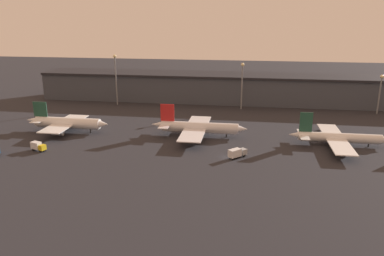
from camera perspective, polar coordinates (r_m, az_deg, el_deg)
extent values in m
plane|color=#26262B|center=(131.82, 5.23, -4.47)|extent=(600.00, 600.00, 0.00)
cube|color=#3D424C|center=(216.06, 6.85, 5.89)|extent=(225.60, 22.02, 14.71)
cube|color=black|center=(214.72, 6.92, 7.98)|extent=(225.60, 24.02, 1.20)
cylinder|color=white|center=(167.26, -18.42, 0.81)|extent=(28.49, 4.37, 4.30)
cylinder|color=#ADB2B7|center=(167.46, -18.39, 0.56)|extent=(27.06, 3.72, 3.66)
cone|color=white|center=(160.82, -13.48, 0.59)|extent=(5.17, 4.10, 4.09)
cone|color=white|center=(174.89, -23.03, 1.10)|extent=(6.46, 3.67, 3.66)
cube|color=#1E4738|center=(171.75, -22.14, 2.67)|extent=(6.03, 0.41, 6.40)
cube|color=white|center=(173.15, -22.13, 1.17)|extent=(4.33, 10.17, 0.24)
cube|color=white|center=(168.05, -18.83, 0.65)|extent=(9.53, 28.23, 0.36)
cylinder|color=gray|center=(174.80, -17.37, 0.90)|extent=(4.74, 2.38, 2.37)
cylinder|color=gray|center=(161.39, -19.78, -0.62)|extent=(4.74, 2.38, 2.37)
cylinder|color=black|center=(163.84, -15.21, -0.38)|extent=(0.50, 0.50, 1.94)
cylinder|color=black|center=(170.21, -18.49, -0.03)|extent=(0.50, 0.50, 1.94)
cylinder|color=black|center=(167.29, -19.02, -0.36)|extent=(0.50, 0.50, 1.94)
cylinder|color=silver|center=(152.96, 1.14, 0.15)|extent=(31.73, 4.14, 4.07)
cylinder|color=silver|center=(153.17, 1.14, -0.11)|extent=(30.14, 3.53, 3.46)
cone|color=silver|center=(151.71, 7.54, -0.14)|extent=(4.89, 3.88, 3.87)
cone|color=silver|center=(156.05, -5.16, 0.53)|extent=(6.11, 3.47, 3.46)
cube|color=red|center=(153.77, -3.77, 2.36)|extent=(5.70, 0.41, 7.09)
cube|color=silver|center=(155.21, -3.97, 0.59)|extent=(4.10, 13.25, 0.24)
cube|color=silver|center=(153.32, 0.55, -0.01)|extent=(9.04, 36.81, 0.36)
cylinder|color=gray|center=(163.37, 1.41, 0.54)|extent=(4.48, 2.25, 2.24)
cylinder|color=gray|center=(143.89, 0.33, -1.71)|extent=(4.48, 2.25, 2.24)
cylinder|color=black|center=(152.80, 5.26, -1.10)|extent=(0.50, 0.50, 1.83)
cylinder|color=black|center=(155.58, 0.64, -0.70)|extent=(0.50, 0.50, 1.83)
cylinder|color=black|center=(152.51, 0.46, -1.06)|extent=(0.50, 0.50, 1.83)
cylinder|color=white|center=(152.69, 21.57, -1.34)|extent=(30.50, 3.47, 3.40)
cylinder|color=#ADB2B7|center=(152.86, 21.55, -1.55)|extent=(28.97, 2.96, 2.89)
cone|color=white|center=(149.76, 15.45, -0.99)|extent=(5.11, 2.91, 2.89)
cube|color=#1E4738|center=(148.79, 16.99, 0.87)|extent=(4.77, 0.41, 7.58)
cube|color=white|center=(150.08, 16.60, -0.94)|extent=(3.44, 13.62, 0.24)
cube|color=white|center=(152.48, 21.00, -1.47)|extent=(7.58, 37.84, 0.36)
cylinder|color=gray|center=(162.90, 20.54, -0.73)|extent=(3.75, 1.88, 1.87)
cylinder|color=gray|center=(143.25, 22.13, -3.24)|extent=(3.75, 1.88, 1.87)
cylinder|color=black|center=(156.17, 25.29, -2.35)|extent=(0.50, 0.50, 1.53)
cylinder|color=black|center=(154.35, 20.82, -2.03)|extent=(0.50, 0.50, 1.53)
cylinder|color=black|center=(151.82, 21.02, -2.36)|extent=(0.50, 0.50, 1.53)
cube|color=#9EA3A8|center=(133.05, 7.75, -3.57)|extent=(3.18, 3.18, 1.96)
cube|color=silver|center=(130.39, 6.53, -3.79)|extent=(4.79, 4.81, 2.62)
cylinder|color=black|center=(133.92, 7.40, -3.99)|extent=(1.05, 1.05, 0.90)
cylinder|color=black|center=(132.76, 7.93, -4.20)|extent=(1.05, 1.05, 0.90)
cylinder|color=black|center=(130.95, 5.94, -4.42)|extent=(1.05, 1.05, 0.90)
cylinder|color=black|center=(129.76, 6.47, -4.64)|extent=(1.05, 1.05, 0.90)
cube|color=gold|center=(146.28, -21.84, -2.77)|extent=(2.36, 2.65, 1.94)
cube|color=silver|center=(148.50, -22.66, -2.45)|extent=(4.13, 3.24, 2.58)
cylinder|color=black|center=(147.30, -21.59, -3.12)|extent=(1.03, 0.81, 0.90)
cylinder|color=black|center=(146.30, -22.08, -3.31)|extent=(1.03, 0.81, 0.90)
cylinder|color=black|center=(150.04, -22.54, -2.88)|extent=(1.03, 0.81, 0.90)
cylinder|color=black|center=(149.06, -23.02, -3.06)|extent=(1.03, 0.81, 0.90)
cylinder|color=slate|center=(210.95, -11.49, 6.98)|extent=(0.70, 0.70, 26.06)
sphere|color=beige|center=(209.16, -11.70, 10.66)|extent=(1.80, 1.80, 1.80)
cylinder|color=slate|center=(198.47, 7.60, 6.10)|extent=(0.70, 0.70, 22.88)
sphere|color=beige|center=(196.64, 7.73, 9.55)|extent=(1.80, 1.80, 1.80)
cylinder|color=slate|center=(209.01, 26.63, 4.37)|extent=(0.70, 0.70, 18.34)
sphere|color=beige|center=(207.44, 26.98, 7.01)|extent=(1.80, 1.80, 1.80)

